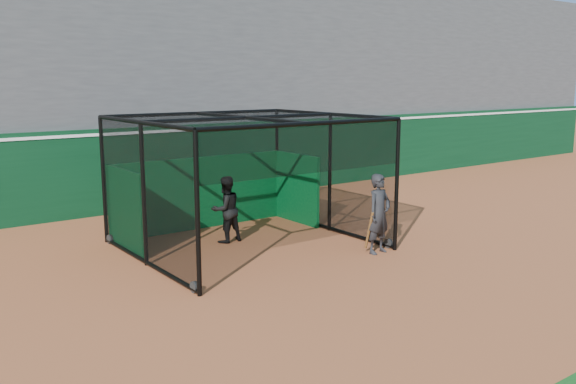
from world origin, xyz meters
TOP-DOWN VIEW (x-y plane):
  - ground at (0.00, 0.00)m, footprint 120.00×120.00m
  - outfield_wall at (0.00, 8.50)m, footprint 50.00×0.50m
  - grandstand at (0.00, 12.27)m, footprint 50.00×7.85m
  - batting_cage at (0.60, 3.02)m, footprint 5.19×4.77m
  - batter at (0.39, 3.62)m, footprint 0.83×0.67m
  - on_deck_player at (2.67, 0.74)m, footprint 0.71×0.51m

SIDE VIEW (x-z plane):
  - ground at x=0.00m, z-range 0.00..0.00m
  - batter at x=0.39m, z-range 0.00..1.61m
  - on_deck_player at x=2.67m, z-range 0.00..1.81m
  - outfield_wall at x=0.00m, z-range 0.04..2.54m
  - batting_cage at x=0.60m, z-range 0.00..3.02m
  - grandstand at x=0.00m, z-range 0.00..8.95m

